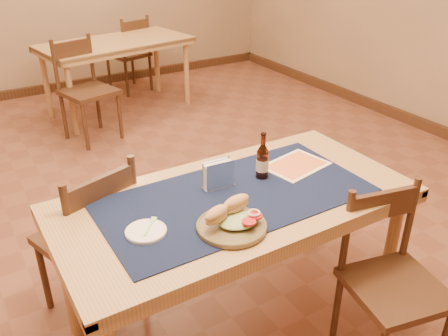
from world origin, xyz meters
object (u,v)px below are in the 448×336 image
main_table (235,212)px  sandwich_plate (232,221)px  back_table (116,49)px  beer_bottle (262,161)px  chair_main_near (391,279)px  chair_main_far (91,238)px  napkin_holder (218,175)px

main_table → sandwich_plate: (-0.14, -0.20, 0.12)m
back_table → beer_bottle: (-0.40, -3.15, 0.17)m
back_table → chair_main_near: chair_main_near is taller
sandwich_plate → main_table: bearing=54.2°
main_table → chair_main_far: 0.74m
main_table → back_table: size_ratio=1.00×
main_table → sandwich_plate: bearing=-125.8°
chair_main_far → napkin_holder: 0.72m
back_table → chair_main_near: size_ratio=1.90×
chair_main_far → beer_bottle: beer_bottle is taller
main_table → chair_main_far: size_ratio=1.80×
main_table → sandwich_plate: 0.27m
back_table → napkin_holder: 3.19m
beer_bottle → chair_main_far: bearing=154.5°
chair_main_near → beer_bottle: bearing=116.0°
sandwich_plate → back_table: bearing=77.8°
main_table → beer_bottle: size_ratio=7.06×
main_table → back_table: (0.60, 3.23, 0.00)m
back_table → napkin_holder: bearing=-101.3°
chair_main_far → beer_bottle: 0.92m
chair_main_near → napkin_holder: napkin_holder is taller
back_table → chair_main_far: bearing=-112.5°
napkin_holder → back_table: bearing=78.7°
chair_main_near → back_table: bearing=88.3°
chair_main_far → chair_main_near: size_ratio=1.05×
back_table → chair_main_near: bearing=-91.7°
chair_main_near → sandwich_plate: bearing=153.3°
sandwich_plate → napkin_holder: bearing=69.1°
beer_bottle → napkin_holder: size_ratio=1.49×
main_table → beer_bottle: bearing=22.0°
back_table → napkin_holder: (-0.63, -3.12, 0.15)m
chair_main_near → napkin_holder: (-0.52, 0.62, 0.38)m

